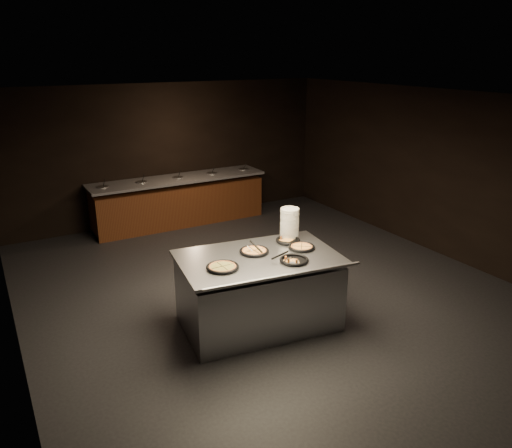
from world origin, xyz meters
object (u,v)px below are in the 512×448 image
object	(u,v)px
plate_stack	(290,223)
pan_veggie_whole	(222,267)
serving_counter	(258,292)
pan_cheese_whole	(254,251)

from	to	relation	value
plate_stack	pan_veggie_whole	world-z (taller)	plate_stack
serving_counter	plate_stack	size ratio (longest dim) A/B	5.21
serving_counter	plate_stack	bearing A→B (deg)	36.16
plate_stack	pan_cheese_whole	world-z (taller)	plate_stack
pan_veggie_whole	pan_cheese_whole	size ratio (longest dim) A/B	1.04
serving_counter	pan_veggie_whole	size ratio (longest dim) A/B	5.46
serving_counter	pan_cheese_whole	distance (m)	0.56
pan_veggie_whole	pan_cheese_whole	bearing A→B (deg)	23.41
plate_stack	pan_cheese_whole	bearing A→B (deg)	-160.38
serving_counter	plate_stack	xyz separation A→B (m)	(0.73, 0.40, 0.73)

